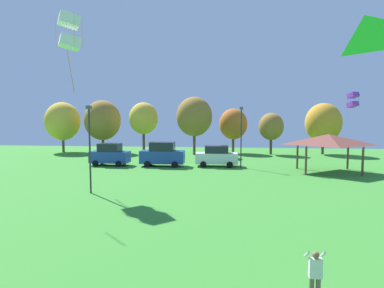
{
  "coord_description": "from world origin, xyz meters",
  "views": [
    {
      "loc": [
        2.78,
        3.04,
        5.38
      ],
      "look_at": [
        1.15,
        18.84,
        4.04
      ],
      "focal_mm": 32.0,
      "sensor_mm": 36.0,
      "label": 1
    }
  ],
  "objects_px": {
    "parked_car_leftmost": "(110,155)",
    "light_post_0": "(241,134)",
    "parked_car_second_from_left": "(162,154)",
    "treeline_tree_2": "(144,118)",
    "treeline_tree_4": "(233,124)",
    "treeline_tree_0": "(63,121)",
    "park_pavilion": "(329,140)",
    "person_standing_near_foreground": "(315,273)",
    "treeline_tree_3": "(194,117)",
    "kite_flying_4": "(363,47)",
    "kite_flying_7": "(69,31)",
    "treeline_tree_5": "(271,127)",
    "treeline_tree_1": "(103,120)",
    "parked_car_third_from_left": "(217,156)",
    "kite_flying_1": "(353,100)",
    "treeline_tree_6": "(323,123)",
    "light_post_1": "(90,144)"
  },
  "relations": [
    {
      "from": "parked_car_second_from_left",
      "to": "light_post_0",
      "type": "height_order",
      "value": "light_post_0"
    },
    {
      "from": "kite_flying_7",
      "to": "parked_car_third_from_left",
      "type": "relative_size",
      "value": 1.35
    },
    {
      "from": "parked_car_leftmost",
      "to": "treeline_tree_3",
      "type": "xyz_separation_m",
      "value": [
        8.03,
        10.74,
        4.0
      ]
    },
    {
      "from": "treeline_tree_3",
      "to": "person_standing_near_foreground",
      "type": "bearing_deg",
      "value": -79.11
    },
    {
      "from": "kite_flying_4",
      "to": "park_pavilion",
      "type": "height_order",
      "value": "kite_flying_4"
    },
    {
      "from": "parked_car_third_from_left",
      "to": "treeline_tree_2",
      "type": "relative_size",
      "value": 0.62
    },
    {
      "from": "parked_car_leftmost",
      "to": "treeline_tree_6",
      "type": "xyz_separation_m",
      "value": [
        25.57,
        13.25,
        3.16
      ]
    },
    {
      "from": "park_pavilion",
      "to": "treeline_tree_4",
      "type": "distance_m",
      "value": 17.82
    },
    {
      "from": "parked_car_second_from_left",
      "to": "treeline_tree_6",
      "type": "height_order",
      "value": "treeline_tree_6"
    },
    {
      "from": "treeline_tree_6",
      "to": "treeline_tree_3",
      "type": "bearing_deg",
      "value": -171.85
    },
    {
      "from": "park_pavilion",
      "to": "treeline_tree_5",
      "type": "relative_size",
      "value": 1.11
    },
    {
      "from": "park_pavilion",
      "to": "treeline_tree_0",
      "type": "distance_m",
      "value": 36.27
    },
    {
      "from": "treeline_tree_3",
      "to": "parked_car_second_from_left",
      "type": "bearing_deg",
      "value": -102.37
    },
    {
      "from": "parked_car_third_from_left",
      "to": "treeline_tree_2",
      "type": "xyz_separation_m",
      "value": [
        -10.34,
        10.22,
        3.83
      ]
    },
    {
      "from": "person_standing_near_foreground",
      "to": "light_post_0",
      "type": "height_order",
      "value": "light_post_0"
    },
    {
      "from": "park_pavilion",
      "to": "treeline_tree_1",
      "type": "relative_size",
      "value": 0.84
    },
    {
      "from": "kite_flying_7",
      "to": "park_pavilion",
      "type": "xyz_separation_m",
      "value": [
        21.41,
        7.91,
        -8.6
      ]
    },
    {
      "from": "person_standing_near_foreground",
      "to": "treeline_tree_2",
      "type": "relative_size",
      "value": 0.22
    },
    {
      "from": "treeline_tree_0",
      "to": "treeline_tree_4",
      "type": "height_order",
      "value": "treeline_tree_0"
    },
    {
      "from": "kite_flying_1",
      "to": "parked_car_second_from_left",
      "type": "xyz_separation_m",
      "value": [
        -19.24,
        -0.57,
        -5.64
      ]
    },
    {
      "from": "parked_car_leftmost",
      "to": "treeline_tree_5",
      "type": "xyz_separation_m",
      "value": [
        18.45,
        12.42,
        2.64
      ]
    },
    {
      "from": "person_standing_near_foreground",
      "to": "treeline_tree_5",
      "type": "xyz_separation_m",
      "value": [
        3.45,
        37.9,
        2.93
      ]
    },
    {
      "from": "light_post_1",
      "to": "treeline_tree_5",
      "type": "bearing_deg",
      "value": 58.64
    },
    {
      "from": "kite_flying_1",
      "to": "parked_car_third_from_left",
      "type": "xyz_separation_m",
      "value": [
        -13.55,
        -0.04,
        -5.8
      ]
    },
    {
      "from": "parked_car_third_from_left",
      "to": "light_post_0",
      "type": "distance_m",
      "value": 3.54
    },
    {
      "from": "person_standing_near_foreground",
      "to": "parked_car_leftmost",
      "type": "xyz_separation_m",
      "value": [
        -15.0,
        25.48,
        0.3
      ]
    },
    {
      "from": "light_post_0",
      "to": "light_post_1",
      "type": "relative_size",
      "value": 1.03
    },
    {
      "from": "treeline_tree_1",
      "to": "treeline_tree_2",
      "type": "xyz_separation_m",
      "value": [
        6.43,
        -1.66,
        0.29
      ]
    },
    {
      "from": "kite_flying_1",
      "to": "treeline_tree_6",
      "type": "height_order",
      "value": "kite_flying_1"
    },
    {
      "from": "light_post_0",
      "to": "treeline_tree_1",
      "type": "bearing_deg",
      "value": 146.94
    },
    {
      "from": "person_standing_near_foreground",
      "to": "parked_car_third_from_left",
      "type": "bearing_deg",
      "value": 65.92
    },
    {
      "from": "person_standing_near_foreground",
      "to": "treeline_tree_2",
      "type": "height_order",
      "value": "treeline_tree_2"
    },
    {
      "from": "kite_flying_7",
      "to": "treeline_tree_5",
      "type": "bearing_deg",
      "value": 51.27
    },
    {
      "from": "parked_car_third_from_left",
      "to": "light_post_0",
      "type": "height_order",
      "value": "light_post_0"
    },
    {
      "from": "park_pavilion",
      "to": "treeline_tree_5",
      "type": "xyz_separation_m",
      "value": [
        -3.51,
        14.41,
        0.72
      ]
    },
    {
      "from": "person_standing_near_foreground",
      "to": "treeline_tree_0",
      "type": "relative_size",
      "value": 0.22
    },
    {
      "from": "treeline_tree_2",
      "to": "person_standing_near_foreground",
      "type": "bearing_deg",
      "value": -68.94
    },
    {
      "from": "treeline_tree_2",
      "to": "light_post_0",
      "type": "bearing_deg",
      "value": -40.29
    },
    {
      "from": "kite_flying_4",
      "to": "treeline_tree_3",
      "type": "xyz_separation_m",
      "value": [
        -8.37,
        35.29,
        -2.19
      ]
    },
    {
      "from": "parked_car_leftmost",
      "to": "treeline_tree_0",
      "type": "bearing_deg",
      "value": 135.37
    },
    {
      "from": "parked_car_leftmost",
      "to": "light_post_0",
      "type": "xyz_separation_m",
      "value": [
        13.88,
        -0.1,
        2.34
      ]
    },
    {
      "from": "park_pavilion",
      "to": "parked_car_second_from_left",
      "type": "bearing_deg",
      "value": 172.88
    },
    {
      "from": "kite_flying_4",
      "to": "treeline_tree_0",
      "type": "distance_m",
      "value": 46.22
    },
    {
      "from": "treeline_tree_5",
      "to": "treeline_tree_0",
      "type": "bearing_deg",
      "value": -179.77
    },
    {
      "from": "treeline_tree_4",
      "to": "treeline_tree_0",
      "type": "bearing_deg",
      "value": -177.08
    },
    {
      "from": "treeline_tree_0",
      "to": "treeline_tree_1",
      "type": "relative_size",
      "value": 0.97
    },
    {
      "from": "kite_flying_1",
      "to": "treeline_tree_1",
      "type": "bearing_deg",
      "value": 158.68
    },
    {
      "from": "parked_car_leftmost",
      "to": "parked_car_second_from_left",
      "type": "relative_size",
      "value": 0.91
    },
    {
      "from": "treeline_tree_0",
      "to": "treeline_tree_3",
      "type": "xyz_separation_m",
      "value": [
        19.37,
        -1.56,
        0.69
      ]
    },
    {
      "from": "parked_car_second_from_left",
      "to": "parked_car_third_from_left",
      "type": "xyz_separation_m",
      "value": [
        5.69,
        0.52,
        -0.16
      ]
    }
  ]
}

